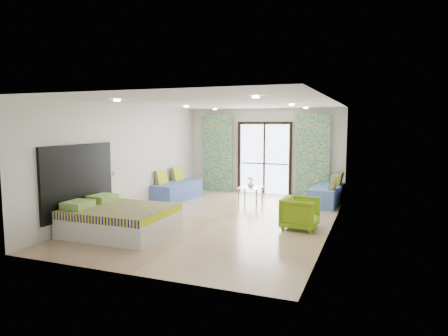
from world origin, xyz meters
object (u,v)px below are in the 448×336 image
(daybed_left, at_px, (176,190))
(coffee_table, at_px, (251,189))
(armchair, at_px, (300,212))
(bed, at_px, (119,220))
(daybed_right, at_px, (327,194))

(daybed_left, relative_size, coffee_table, 2.68)
(coffee_table, height_order, armchair, armchair)
(bed, xyz_separation_m, armchair, (3.36, 1.69, 0.08))
(coffee_table, xyz_separation_m, armchair, (1.89, -2.53, 0.01))
(armchair, bearing_deg, bed, 119.62)
(coffee_table, bearing_deg, daybed_left, -165.28)
(bed, height_order, daybed_left, daybed_left)
(daybed_left, xyz_separation_m, armchair, (4.00, -1.98, 0.09))
(armchair, bearing_deg, coffee_table, 39.61)
(daybed_right, height_order, armchair, daybed_right)
(daybed_left, relative_size, daybed_right, 1.01)
(bed, relative_size, daybed_right, 1.07)
(bed, height_order, armchair, armchair)
(bed, relative_size, armchair, 2.69)
(coffee_table, distance_m, armchair, 3.16)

